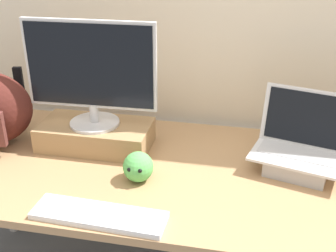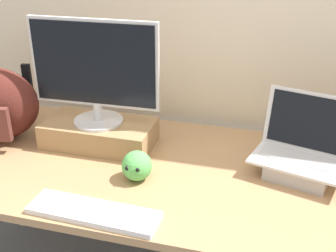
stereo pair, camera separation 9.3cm
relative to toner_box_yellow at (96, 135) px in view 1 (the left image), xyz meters
name	(u,v)px [view 1 (the left image)]	position (x,y,z in m)	size (l,w,h in m)	color
desk	(168,181)	(0.33, -0.11, -0.11)	(2.07, 0.84, 0.74)	#A87F56
toner_box_yellow	(96,135)	(0.00, 0.00, 0.00)	(0.46, 0.24, 0.10)	#9E7A51
desktop_monitor	(91,73)	(0.00, 0.00, 0.27)	(0.53, 0.20, 0.43)	silver
open_laptop	(300,155)	(0.82, -0.02, 0.01)	(0.39, 0.31, 0.29)	#ADADB2
external_keyboard	(99,215)	(0.18, -0.46, -0.04)	(0.44, 0.14, 0.02)	white
plush_toy	(138,167)	(0.24, -0.22, 0.00)	(0.11, 0.11, 0.11)	#56B256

